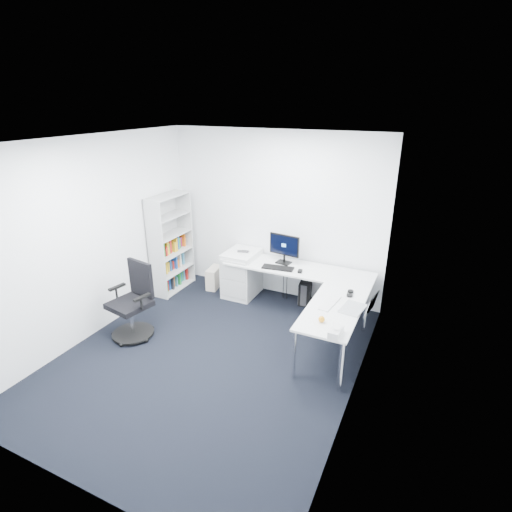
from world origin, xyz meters
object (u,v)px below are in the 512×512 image
at_px(l_desk, 290,296).
at_px(task_chair, 129,302).
at_px(bookshelf, 171,244).
at_px(laptop, 354,300).
at_px(monitor, 284,249).

distance_m(l_desk, task_chair, 2.32).
distance_m(bookshelf, task_chair, 1.58).
height_order(l_desk, laptop, laptop).
bearing_deg(laptop, l_desk, 157.63).
xyz_separation_m(bookshelf, laptop, (3.23, -0.66, -0.03)).
height_order(task_chair, laptop, task_chair).
height_order(monitor, laptop, monitor).
height_order(l_desk, bookshelf, bookshelf).
relative_size(task_chair, monitor, 2.09).
xyz_separation_m(bookshelf, task_chair, (0.38, -1.50, -0.30)).
distance_m(task_chair, monitor, 2.44).
bearing_deg(monitor, bookshelf, -162.01).
bearing_deg(task_chair, monitor, 61.59).
bearing_deg(bookshelf, l_desk, -1.32).
distance_m(l_desk, laptop, 1.31).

